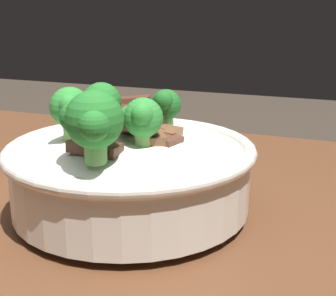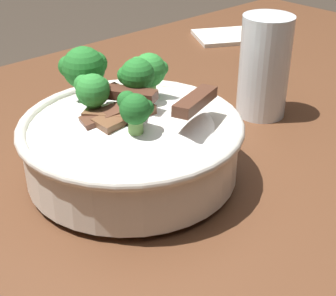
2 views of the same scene
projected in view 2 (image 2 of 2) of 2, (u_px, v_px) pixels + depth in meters
The scene contains 4 objects.
dining_table at pixel (159, 222), 0.70m from camera, with size 1.47×0.79×0.75m.
rice_bowl at pixel (130, 137), 0.55m from camera, with size 0.24×0.24×0.14m.
drinking_glass at pixel (264, 72), 0.69m from camera, with size 0.07×0.07×0.14m.
folded_napkin at pixel (231, 36), 1.02m from camera, with size 0.14×0.10×0.01m, color silver.
Camera 2 is at (-0.37, -0.42, 1.06)m, focal length 54.05 mm.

